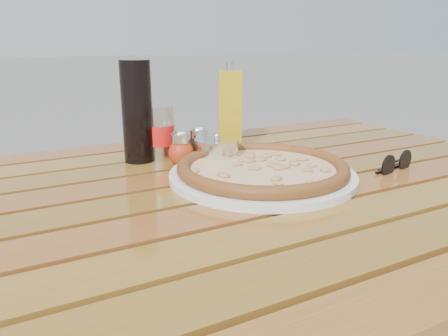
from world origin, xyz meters
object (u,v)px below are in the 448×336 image
pizza (262,168)px  parmesan_tin (217,152)px  dark_bottle (137,112)px  olive_oil_cruet (229,109)px  sunglasses (396,164)px  oregano_shaker (199,145)px  plate (262,175)px  soda_can (160,133)px  pepper_shaker (181,150)px  table (229,224)px

pizza → parmesan_tin: bearing=105.6°
dark_bottle → olive_oil_cruet: 0.24m
dark_bottle → parmesan_tin: dark_bottle is taller
sunglasses → olive_oil_cruet: bearing=109.9°
oregano_shaker → sunglasses: 0.41m
olive_oil_cruet → parmesan_tin: olive_oil_cruet is taller
plate → soda_can: (-0.12, 0.24, 0.05)m
olive_oil_cruet → sunglasses: olive_oil_cruet is taller
pepper_shaker → parmesan_tin: bearing=-21.0°
table → pepper_shaker: 0.20m
plate → pepper_shaker: bearing=124.9°
pizza → olive_oil_cruet: size_ratio=1.94×
plate → sunglasses: size_ratio=3.27×
pizza → sunglasses: (0.27, -0.08, -0.01)m
plate → pepper_shaker: (-0.11, 0.15, 0.03)m
plate → soda_can: soda_can is taller
table → soda_can: 0.29m
olive_oil_cruet → sunglasses: 0.40m
pizza → sunglasses: 0.28m
plate → parmesan_tin: parmesan_tin is taller
parmesan_tin → dark_bottle: bearing=138.2°
pizza → dark_bottle: size_ratio=1.85×
olive_oil_cruet → parmesan_tin: bearing=-127.9°
parmesan_tin → sunglasses: parmesan_tin is taller
pepper_shaker → dark_bottle: dark_bottle is taller
table → pizza: bearing=6.3°
dark_bottle → olive_oil_cruet: (0.24, 0.01, -0.01)m
pizza → oregano_shaker: bearing=107.0°
pizza → oregano_shaker: 0.18m
plate → oregano_shaker: bearing=107.0°
pizza → dark_bottle: 0.31m
pizza → sunglasses: bearing=-17.4°
pepper_shaker → oregano_shaker: same height
plate → pizza: 0.02m
pepper_shaker → sunglasses: size_ratio=0.74×
pepper_shaker → soda_can: (-0.01, 0.09, 0.02)m
pizza → dark_bottle: bearing=124.6°
table → pizza: 0.13m
dark_bottle → sunglasses: size_ratio=2.00×
soda_can → parmesan_tin: bearing=-54.7°
soda_can → plate: bearing=-64.0°
pizza → olive_oil_cruet: olive_oil_cruet is taller
table → plate: 0.11m
pepper_shaker → parmesan_tin: 0.08m
olive_oil_cruet → parmesan_tin: size_ratio=1.72×
sunglasses → oregano_shaker: bearing=130.7°
soda_can → parmesan_tin: size_ratio=0.98×
oregano_shaker → parmesan_tin: bearing=-69.6°
pepper_shaker → soda_can: bearing=98.0°
oregano_shaker → pepper_shaker: bearing=-156.5°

